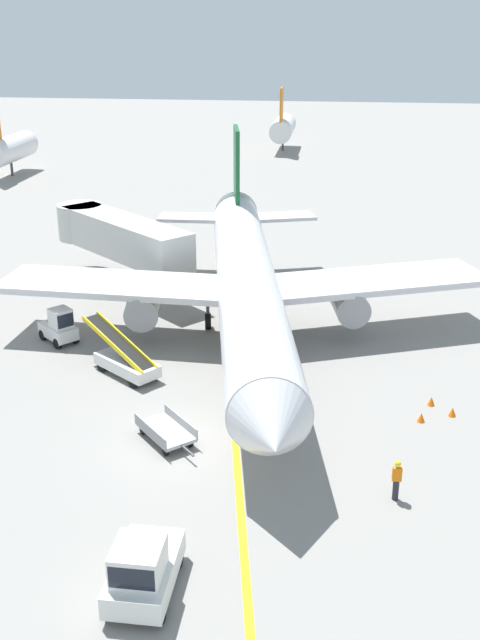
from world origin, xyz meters
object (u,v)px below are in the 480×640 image
(airliner, at_px, (247,281))
(jet_bridge, at_px, (114,234))
(baggage_cart_loaded, at_px, (166,431))
(safety_cone_tail_area, at_px, (431,401))
(safety_cone_nose_left, at_px, (452,412))
(belt_loader_forward_hold, at_px, (126,361))
(safety_cone_wingtip_right, at_px, (421,417))
(pushback_tug, at_px, (143,569))
(ground_crew_marshaller, at_px, (397,479))
(baggage_tug_near_wing, at_px, (59,327))

(airliner, distance_m, jet_bridge, 13.09)
(baggage_cart_loaded, relative_size, safety_cone_tail_area, 7.58)
(safety_cone_nose_left, xyz_separation_m, safety_cone_tail_area, (-0.86, 0.94, 0.00))
(jet_bridge, xyz_separation_m, belt_loader_forward_hold, (4.59, -13.91, -2.77))
(baggage_cart_loaded, relative_size, safety_cone_wingtip_right, 7.58)
(belt_loader_forward_hold, height_order, safety_cone_tail_area, belt_loader_forward_hold)
(belt_loader_forward_hold, height_order, safety_cone_wingtip_right, belt_loader_forward_hold)
(baggage_cart_loaded, bearing_deg, pushback_tug, -81.39)
(belt_loader_forward_hold, bearing_deg, baggage_cart_loaded, -60.24)
(ground_crew_marshaller, bearing_deg, safety_cone_tail_area, 74.86)
(baggage_tug_near_wing, relative_size, safety_cone_nose_left, 6.07)
(baggage_tug_near_wing, bearing_deg, pushback_tug, -62.82)
(baggage_tug_near_wing, height_order, safety_cone_wingtip_right, baggage_tug_near_wing)
(safety_cone_nose_left, bearing_deg, pushback_tug, -130.30)
(ground_crew_marshaller, bearing_deg, airliner, 117.09)
(jet_bridge, xyz_separation_m, baggage_cart_loaded, (8.10, -20.06, -3.07))
(ground_crew_marshaller, relative_size, safety_cone_nose_left, 3.86)
(pushback_tug, relative_size, baggage_tug_near_wing, 1.35)
(baggage_tug_near_wing, xyz_separation_m, baggage_cart_loaded, (8.37, -9.73, -0.46))
(belt_loader_forward_hold, xyz_separation_m, baggage_cart_loaded, (3.52, -6.15, -0.31))
(ground_crew_marshaller, bearing_deg, pushback_tug, -142.63)
(baggage_cart_loaded, bearing_deg, ground_crew_marshaller, -17.58)
(belt_loader_forward_hold, height_order, baggage_cart_loaded, belt_loader_forward_hold)
(pushback_tug, xyz_separation_m, ground_crew_marshaller, (8.20, 6.26, -0.08))
(airliner, height_order, baggage_tug_near_wing, airliner)
(ground_crew_marshaller, bearing_deg, jet_bridge, 127.48)
(pushback_tug, xyz_separation_m, safety_cone_nose_left, (11.19, 13.20, -0.77))
(safety_cone_nose_left, height_order, safety_cone_tail_area, same)
(airliner, distance_m, safety_cone_nose_left, 13.57)
(safety_cone_wingtip_right, distance_m, safety_cone_tail_area, 1.78)
(belt_loader_forward_hold, height_order, ground_crew_marshaller, belt_loader_forward_hold)
(jet_bridge, bearing_deg, safety_cone_nose_left, -38.00)
(jet_bridge, height_order, safety_cone_tail_area, jet_bridge)
(jet_bridge, bearing_deg, baggage_tug_near_wing, -91.45)
(belt_loader_forward_hold, xyz_separation_m, safety_cone_tail_area, (15.26, -1.33, -0.56))
(airliner, relative_size, jet_bridge, 3.11)
(pushback_tug, relative_size, baggage_cart_loaded, 1.08)
(belt_loader_forward_hold, bearing_deg, safety_cone_tail_area, -4.97)
(airliner, distance_m, safety_cone_tail_area, 12.36)
(airliner, xyz_separation_m, baggage_cart_loaded, (-2.03, -11.78, -2.95))
(pushback_tug, xyz_separation_m, baggage_cart_loaded, (-1.41, 9.31, -0.53))
(safety_cone_tail_area, bearing_deg, pushback_tug, -126.17)
(safety_cone_wingtip_right, bearing_deg, pushback_tug, -127.93)
(jet_bridge, distance_m, pushback_tug, 30.98)
(airliner, xyz_separation_m, baggage_tug_near_wing, (-10.40, -2.05, -2.49))
(jet_bridge, xyz_separation_m, pushback_tug, (9.51, -29.37, -2.55))
(safety_cone_nose_left, bearing_deg, ground_crew_marshaller, -113.32)
(pushback_tug, relative_size, safety_cone_wingtip_right, 8.18)
(pushback_tug, distance_m, safety_cone_nose_left, 17.32)
(safety_cone_tail_area, bearing_deg, ground_crew_marshaller, -105.14)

